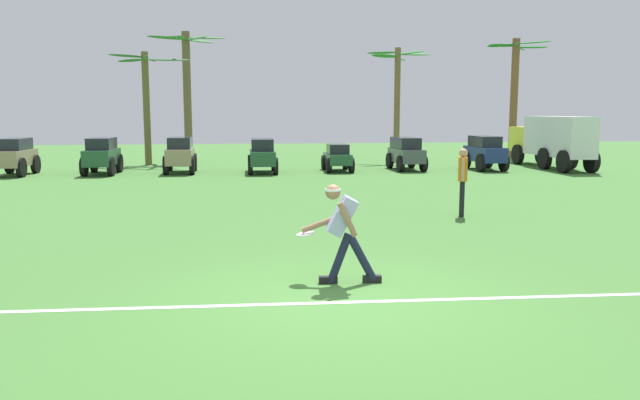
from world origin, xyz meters
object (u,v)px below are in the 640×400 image
(parked_car_slot_b, at_px, (102,155))
(palm_tree_right_of_centre, at_px, (398,92))
(parked_car_slot_e, at_px, (337,157))
(frisbee_in_flight, at_px, (305,234))
(teammate_near_sideline, at_px, (463,176))
(parked_car_slot_c, at_px, (180,154))
(palm_tree_left_of_centre, at_px, (187,85))
(box_truck, at_px, (552,139))
(palm_tree_far_right, at_px, (515,90))
(parked_car_slot_a, at_px, (15,156))
(parked_car_slot_f, at_px, (406,152))
(palm_tree_far_left, at_px, (146,95))
(frisbee_thrower, at_px, (343,228))
(parked_car_slot_g, at_px, (485,152))
(parked_car_slot_d, at_px, (262,154))

(parked_car_slot_b, bearing_deg, palm_tree_right_of_centre, 21.59)
(parked_car_slot_e, height_order, palm_tree_right_of_centre, palm_tree_right_of_centre)
(frisbee_in_flight, xyz_separation_m, teammate_near_sideline, (4.14, 5.02, 0.27))
(parked_car_slot_c, bearing_deg, palm_tree_right_of_centre, 26.34)
(palm_tree_left_of_centre, distance_m, palm_tree_right_of_centre, 10.13)
(box_truck, relative_size, palm_tree_far_right, 0.96)
(parked_car_slot_a, distance_m, palm_tree_left_of_centre, 8.94)
(teammate_near_sideline, xyz_separation_m, palm_tree_far_right, (9.19, 17.66, 2.60))
(parked_car_slot_b, height_order, box_truck, box_truck)
(parked_car_slot_f, height_order, palm_tree_far_right, palm_tree_far_right)
(palm_tree_far_right, bearing_deg, teammate_near_sideline, -117.49)
(frisbee_in_flight, relative_size, palm_tree_far_left, 0.05)
(frisbee_in_flight, distance_m, palm_tree_far_left, 21.07)
(frisbee_thrower, height_order, parked_car_slot_a, parked_car_slot_a)
(parked_car_slot_a, height_order, palm_tree_far_right, palm_tree_far_right)
(parked_car_slot_a, relative_size, palm_tree_right_of_centre, 0.43)
(palm_tree_far_right, bearing_deg, parked_car_slot_f, -140.28)
(parked_car_slot_e, xyz_separation_m, palm_tree_left_of_centre, (-6.35, 5.85, 3.10))
(parked_car_slot_b, relative_size, palm_tree_right_of_centre, 0.43)
(parked_car_slot_f, bearing_deg, palm_tree_far_left, 160.84)
(palm_tree_far_left, height_order, palm_tree_right_of_centre, palm_tree_right_of_centre)
(parked_car_slot_e, xyz_separation_m, palm_tree_far_left, (-8.03, 4.04, 2.56))
(frisbee_thrower, distance_m, box_truck, 20.57)
(frisbee_thrower, distance_m, parked_car_slot_g, 18.49)
(parked_car_slot_b, xyz_separation_m, palm_tree_left_of_centre, (2.84, 5.90, 2.92))
(frisbee_thrower, distance_m, frisbee_in_flight, 0.56)
(parked_car_slot_d, bearing_deg, palm_tree_left_of_centre, 118.55)
(frisbee_thrower, height_order, teammate_near_sideline, teammate_near_sideline)
(frisbee_in_flight, bearing_deg, palm_tree_far_left, 103.87)
(parked_car_slot_d, bearing_deg, parked_car_slot_a, 179.04)
(parked_car_slot_f, distance_m, palm_tree_left_of_centre, 11.22)
(frisbee_in_flight, height_order, palm_tree_far_right, palm_tree_far_right)
(palm_tree_far_right, bearing_deg, parked_car_slot_a, -164.06)
(palm_tree_right_of_centre, bearing_deg, teammate_near_sideline, -99.09)
(frisbee_thrower, height_order, palm_tree_right_of_centre, palm_tree_right_of_centre)
(parked_car_slot_g, bearing_deg, palm_tree_far_right, 57.58)
(frisbee_thrower, distance_m, parked_car_slot_e, 16.70)
(frisbee_thrower, distance_m, parked_car_slot_f, 17.60)
(parked_car_slot_f, bearing_deg, parked_car_slot_c, -179.26)
(frisbee_thrower, xyz_separation_m, parked_car_slot_f, (5.42, 16.75, -0.07))
(parked_car_slot_e, relative_size, parked_car_slot_f, 0.91)
(frisbee_in_flight, xyz_separation_m, palm_tree_left_of_centre, (-3.34, 22.13, 2.99))
(parked_car_slot_c, relative_size, palm_tree_far_right, 0.39)
(palm_tree_left_of_centre, bearing_deg, box_truck, -19.44)
(parked_car_slot_g, bearing_deg, parked_car_slot_b, 179.53)
(parked_car_slot_c, relative_size, parked_car_slot_d, 0.98)
(parked_car_slot_a, bearing_deg, parked_car_slot_e, 0.37)
(teammate_near_sideline, relative_size, parked_car_slot_d, 0.65)
(parked_car_slot_b, relative_size, palm_tree_far_right, 0.38)
(frisbee_thrower, xyz_separation_m, parked_car_slot_e, (2.51, 16.51, -0.22))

